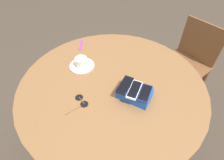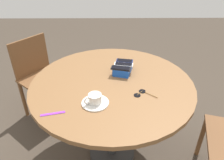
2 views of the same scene
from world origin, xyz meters
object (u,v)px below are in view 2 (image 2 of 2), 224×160
(phone_black, at_px, (121,68))
(chair_far_side, at_px, (42,77))
(round_table, at_px, (112,93))
(phone_box, at_px, (123,68))
(saucer, at_px, (95,103))
(sunglasses, at_px, (141,93))
(phone_white, at_px, (124,64))
(lanyard_strap, at_px, (53,114))
(phone_navy, at_px, (125,61))
(coffee_cup, at_px, (95,98))

(phone_black, bearing_deg, chair_far_side, -122.46)
(round_table, distance_m, phone_black, 0.19)
(round_table, bearing_deg, phone_box, 150.67)
(saucer, bearing_deg, sunglasses, 108.47)
(round_table, distance_m, phone_white, 0.23)
(chair_far_side, bearing_deg, phone_white, 61.44)
(phone_box, bearing_deg, saucer, -26.26)
(phone_black, height_order, saucer, phone_black)
(phone_white, relative_size, chair_far_side, 0.18)
(lanyard_strap, bearing_deg, round_table, 133.65)
(round_table, bearing_deg, saucer, -24.20)
(phone_navy, xyz_separation_m, lanyard_strap, (0.53, -0.44, -0.06))
(phone_black, xyz_separation_m, lanyard_strap, (0.42, -0.41, -0.06))
(round_table, height_order, phone_white, phone_white)
(sunglasses, bearing_deg, chair_far_side, -128.71)
(phone_box, distance_m, saucer, 0.43)
(phone_black, distance_m, coffee_cup, 0.37)
(phone_white, relative_size, lanyard_strap, 1.05)
(phone_white, xyz_separation_m, chair_far_side, (-0.43, -0.78, -0.37))
(phone_box, distance_m, phone_white, 0.04)
(round_table, height_order, sunglasses, sunglasses)
(round_table, height_order, phone_black, phone_black)
(phone_box, distance_m, lanyard_strap, 0.64)
(phone_box, bearing_deg, round_table, -29.33)
(phone_navy, distance_m, chair_far_side, 0.95)
(coffee_cup, height_order, chair_far_side, chair_far_side)
(phone_navy, bearing_deg, phone_white, -10.28)
(coffee_cup, bearing_deg, lanyard_strap, -68.49)
(phone_white, height_order, sunglasses, phone_white)
(saucer, relative_size, chair_far_side, 0.21)
(chair_far_side, bearing_deg, sunglasses, 51.29)
(lanyard_strap, distance_m, sunglasses, 0.56)
(saucer, bearing_deg, phone_white, 153.06)
(sunglasses, bearing_deg, phone_black, -151.21)
(phone_navy, bearing_deg, sunglasses, 14.64)
(phone_box, bearing_deg, sunglasses, 19.93)
(phone_box, bearing_deg, coffee_cup, -26.47)
(sunglasses, bearing_deg, phone_navy, -165.36)
(round_table, xyz_separation_m, phone_navy, (-0.20, 0.10, 0.15))
(round_table, distance_m, saucer, 0.27)
(phone_white, xyz_separation_m, phone_black, (0.06, -0.02, -0.00))
(phone_navy, relative_size, saucer, 0.80)
(phone_white, distance_m, phone_black, 0.06)
(phone_box, distance_m, coffee_cup, 0.43)
(saucer, height_order, lanyard_strap, saucer)
(saucer, bearing_deg, coffee_cup, -62.26)
(phone_box, distance_m, sunglasses, 0.30)
(sunglasses, bearing_deg, round_table, -125.91)
(phone_box, distance_m, chair_far_side, 0.95)
(phone_black, bearing_deg, coffee_cup, -27.83)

